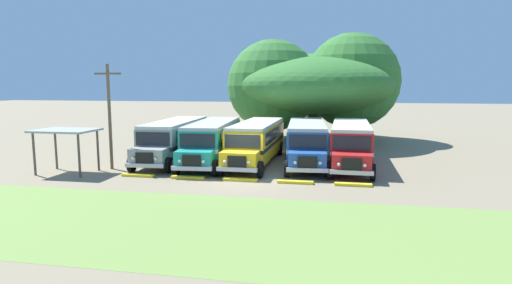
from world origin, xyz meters
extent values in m
plane|color=#84755B|center=(0.00, 0.00, 0.00)|extent=(220.00, 220.00, 0.00)
cube|color=olive|center=(0.00, -8.11, 0.00)|extent=(80.00, 8.61, 0.01)
cube|color=#9E9993|center=(-6.36, 5.95, 1.55)|extent=(3.06, 9.34, 2.10)
cube|color=#282828|center=(-6.36, 5.95, 1.38)|extent=(3.09, 9.36, 0.24)
cube|color=black|center=(-5.11, 6.33, 2.05)|extent=(0.53, 7.99, 0.80)
cube|color=black|center=(-7.65, 6.17, 2.05)|extent=(0.53, 7.99, 0.80)
cube|color=beige|center=(-6.36, 5.95, 2.71)|extent=(2.97, 9.23, 0.22)
cube|color=#9E9993|center=(-6.04, 0.66, 1.02)|extent=(2.28, 1.53, 1.05)
cube|color=black|center=(-6.00, -0.08, 1.05)|extent=(1.10, 0.17, 0.70)
cube|color=#B7B7BC|center=(-5.99, -0.12, 0.62)|extent=(2.41, 0.35, 0.24)
cube|color=black|center=(-6.08, 1.33, 2.05)|extent=(2.20, 0.19, 0.84)
cube|color=#282828|center=(-6.65, 10.56, 1.45)|extent=(0.90, 0.11, 1.30)
sphere|color=#EAE5C6|center=(-5.29, -0.08, 1.05)|extent=(0.20, 0.20, 0.20)
sphere|color=#EAE5C6|center=(-6.69, -0.17, 1.05)|extent=(0.20, 0.20, 0.20)
cylinder|color=black|center=(-4.85, 0.83, 0.50)|extent=(0.34, 1.02, 1.00)
cylinder|color=black|center=(-7.24, 0.69, 0.50)|extent=(0.34, 1.02, 1.00)
cylinder|color=black|center=(-5.35, 9.02, 0.50)|extent=(0.34, 1.02, 1.00)
cylinder|color=black|center=(-7.75, 8.87, 0.50)|extent=(0.34, 1.02, 1.00)
cube|color=teal|center=(-3.37, 5.62, 1.55)|extent=(3.19, 9.36, 2.10)
cube|color=white|center=(-3.37, 5.62, 1.38)|extent=(3.23, 9.39, 0.24)
cube|color=black|center=(-2.12, 6.01, 2.05)|extent=(0.65, 7.98, 0.80)
cube|color=black|center=(-4.66, 5.82, 2.05)|extent=(0.65, 7.98, 0.80)
cube|color=#B2B2B7|center=(-3.37, 5.62, 2.71)|extent=(3.11, 9.26, 0.22)
cube|color=teal|center=(-2.96, 0.33, 1.02)|extent=(2.30, 1.56, 1.05)
cube|color=black|center=(-2.91, -0.40, 1.05)|extent=(1.10, 0.18, 0.70)
cube|color=#B7B7BC|center=(-2.90, -0.44, 0.62)|extent=(2.41, 0.38, 0.24)
cube|color=black|center=(-3.01, 1.00, 2.05)|extent=(2.20, 0.23, 0.84)
cube|color=white|center=(-3.72, 10.23, 1.45)|extent=(0.90, 0.13, 1.30)
sphere|color=#EAE5C6|center=(-2.20, -0.40, 1.05)|extent=(0.20, 0.20, 0.20)
sphere|color=#EAE5C6|center=(-3.60, -0.51, 1.05)|extent=(0.20, 0.20, 0.20)
cylinder|color=black|center=(-1.77, 0.53, 0.50)|extent=(0.36, 1.02, 1.00)
cylinder|color=black|center=(-4.17, 0.34, 0.50)|extent=(0.36, 1.02, 1.00)
cylinder|color=black|center=(-2.40, 8.70, 0.50)|extent=(0.36, 1.02, 1.00)
cylinder|color=black|center=(-4.79, 8.52, 0.50)|extent=(0.36, 1.02, 1.00)
cube|color=yellow|center=(-0.18, 5.83, 1.55)|extent=(2.62, 9.23, 2.10)
cube|color=black|center=(-0.18, 5.83, 1.38)|extent=(2.65, 9.25, 0.24)
cube|color=black|center=(1.10, 6.11, 2.05)|extent=(0.14, 8.00, 0.80)
cube|color=black|center=(-1.44, 6.15, 2.05)|extent=(0.14, 8.00, 0.80)
cube|color=beige|center=(-0.18, 5.83, 2.71)|extent=(2.53, 9.13, 0.22)
cube|color=yellow|center=(-0.24, 0.53, 1.02)|extent=(2.22, 1.43, 1.05)
cube|color=black|center=(-0.25, -0.21, 1.05)|extent=(1.10, 0.11, 0.70)
cube|color=#B7B7BC|center=(-0.25, -0.25, 0.62)|extent=(2.40, 0.23, 0.24)
cube|color=black|center=(-0.23, 1.20, 2.05)|extent=(2.20, 0.09, 0.84)
cube|color=black|center=(-0.12, 10.45, 1.45)|extent=(0.90, 0.07, 1.30)
sphere|color=#EAE5C6|center=(0.45, -0.27, 1.05)|extent=(0.20, 0.20, 0.20)
sphere|color=#EAE5C6|center=(-0.95, -0.25, 1.05)|extent=(0.20, 0.20, 0.20)
cylinder|color=black|center=(0.96, 0.62, 0.50)|extent=(0.29, 1.00, 1.00)
cylinder|color=black|center=(-1.44, 0.65, 0.50)|extent=(0.29, 1.00, 1.00)
cylinder|color=black|center=(1.06, 8.81, 0.50)|extent=(0.29, 1.00, 1.00)
cylinder|color=black|center=(-1.34, 8.84, 0.50)|extent=(0.29, 1.00, 1.00)
cube|color=#23519E|center=(3.27, 6.38, 1.55)|extent=(3.20, 9.36, 2.10)
cube|color=silver|center=(3.27, 6.38, 1.38)|extent=(3.23, 9.39, 0.24)
cube|color=black|center=(4.52, 6.78, 2.05)|extent=(0.65, 7.98, 0.80)
cube|color=black|center=(1.98, 6.58, 2.05)|extent=(0.65, 7.98, 0.80)
cube|color=#B2B2B7|center=(3.27, 6.38, 2.71)|extent=(3.11, 9.26, 0.22)
cube|color=#23519E|center=(3.68, 1.09, 1.02)|extent=(2.30, 1.56, 1.05)
cube|color=black|center=(3.74, 0.36, 1.05)|extent=(1.10, 0.18, 0.70)
cube|color=#B7B7BC|center=(3.74, 0.32, 0.62)|extent=(2.41, 0.38, 0.24)
cube|color=black|center=(3.63, 1.76, 2.05)|extent=(2.20, 0.23, 0.84)
cube|color=silver|center=(2.92, 10.99, 1.45)|extent=(0.90, 0.13, 1.30)
sphere|color=#EAE5C6|center=(4.44, 0.36, 1.05)|extent=(0.20, 0.20, 0.20)
sphere|color=#EAE5C6|center=(3.04, 0.25, 1.05)|extent=(0.20, 0.20, 0.20)
cylinder|color=black|center=(4.87, 1.29, 0.50)|extent=(0.36, 1.02, 1.00)
cylinder|color=black|center=(2.48, 1.10, 0.50)|extent=(0.36, 1.02, 1.00)
cylinder|color=black|center=(4.24, 9.46, 0.50)|extent=(0.36, 1.02, 1.00)
cylinder|color=black|center=(1.85, 9.28, 0.50)|extent=(0.36, 1.02, 1.00)
cube|color=red|center=(6.32, 6.21, 1.55)|extent=(2.71, 9.25, 2.10)
cube|color=white|center=(6.32, 6.21, 1.38)|extent=(2.74, 9.27, 0.24)
cube|color=black|center=(7.60, 6.48, 2.05)|extent=(0.22, 8.00, 0.80)
cube|color=black|center=(5.06, 6.54, 2.05)|extent=(0.22, 8.00, 0.80)
cube|color=beige|center=(6.32, 6.21, 2.71)|extent=(2.63, 9.15, 0.22)
cube|color=red|center=(6.20, 0.91, 1.02)|extent=(2.23, 1.45, 1.05)
cube|color=black|center=(6.19, 0.17, 1.05)|extent=(1.10, 0.12, 0.70)
cube|color=#B7B7BC|center=(6.18, 0.13, 0.62)|extent=(2.40, 0.25, 0.24)
cube|color=black|center=(6.22, 1.58, 2.05)|extent=(2.20, 0.11, 0.84)
cube|color=white|center=(6.43, 10.83, 1.45)|extent=(0.90, 0.08, 1.30)
sphere|color=#EAE5C6|center=(6.88, 0.10, 1.05)|extent=(0.20, 0.20, 0.20)
sphere|color=#EAE5C6|center=(5.48, 0.14, 1.05)|extent=(0.20, 0.20, 0.20)
cylinder|color=black|center=(7.40, 0.98, 0.50)|extent=(0.30, 1.01, 1.00)
cylinder|color=black|center=(5.00, 1.04, 0.50)|extent=(0.30, 1.01, 1.00)
cylinder|color=black|center=(7.59, 9.18, 0.50)|extent=(0.30, 1.01, 1.00)
cylinder|color=black|center=(5.19, 9.23, 0.50)|extent=(0.30, 1.01, 1.00)
cube|color=yellow|center=(-6.27, -0.44, 0.07)|extent=(2.00, 0.36, 0.15)
cube|color=yellow|center=(-3.14, -0.44, 0.07)|extent=(2.00, 0.36, 0.15)
cube|color=yellow|center=(0.00, -0.44, 0.07)|extent=(2.00, 0.36, 0.15)
cube|color=yellow|center=(3.14, -0.44, 0.07)|extent=(2.00, 0.36, 0.15)
cube|color=yellow|center=(6.27, -0.44, 0.07)|extent=(2.00, 0.36, 0.15)
cylinder|color=brown|center=(3.07, 17.98, 1.66)|extent=(0.84, 0.84, 3.32)
ellipsoid|color=#33702D|center=(3.07, 17.98, 5.38)|extent=(15.21, 16.06, 5.47)
sphere|color=#33702D|center=(6.79, 19.55, 5.83)|extent=(9.39, 9.39, 9.39)
sphere|color=#33702D|center=(-0.70, 16.81, 5.38)|extent=(8.73, 8.73, 8.73)
sphere|color=#33702D|center=(3.07, 22.78, 5.34)|extent=(6.99, 6.99, 6.99)
cylinder|color=brown|center=(-9.02, 1.41, 3.37)|extent=(0.20, 0.20, 6.74)
cube|color=brown|center=(-9.02, 1.41, 6.14)|extent=(1.80, 0.12, 0.12)
cylinder|color=brown|center=(-9.56, -1.25, 1.30)|extent=(0.14, 0.14, 2.60)
cylinder|color=brown|center=(-12.56, -1.25, 1.30)|extent=(0.14, 0.14, 2.60)
cylinder|color=brown|center=(-9.56, 0.75, 1.30)|extent=(0.14, 0.14, 2.60)
cylinder|color=brown|center=(-12.56, 0.75, 1.30)|extent=(0.14, 0.14, 2.60)
cube|color=#9EA3A8|center=(-11.06, -0.25, 2.66)|extent=(3.60, 2.60, 0.12)
camera|label=1|loc=(5.19, -23.00, 5.42)|focal=29.15mm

